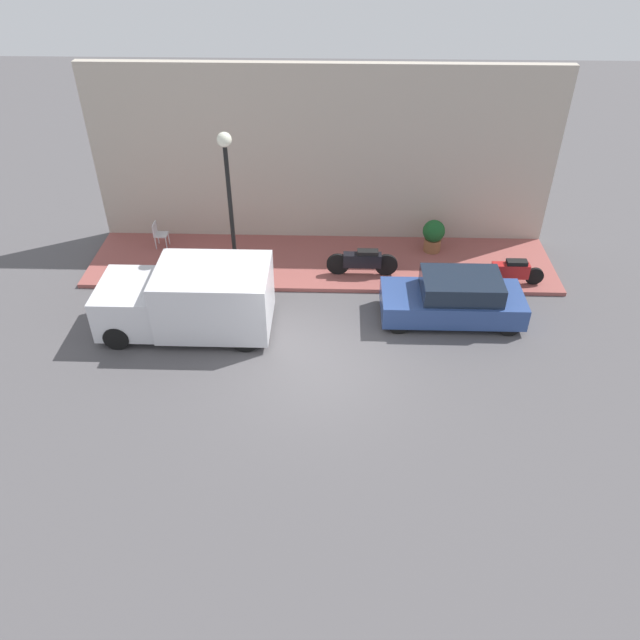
% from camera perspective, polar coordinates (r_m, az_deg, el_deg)
% --- Properties ---
extents(ground_plane, '(60.00, 60.00, 0.00)m').
position_cam_1_polar(ground_plane, '(15.54, -0.41, -4.34)').
color(ground_plane, '#514F51').
extents(sidewalk, '(3.18, 14.26, 0.12)m').
position_cam_1_polar(sidewalk, '(19.51, 0.11, 5.31)').
color(sidewalk, '#934C47').
rests_on(sidewalk, ground_plane).
extents(building_facade, '(0.30, 14.26, 5.58)m').
position_cam_1_polar(building_facade, '(19.85, 0.26, 14.68)').
color(building_facade, '#B2A899').
rests_on(building_facade, ground_plane).
extents(parked_car, '(1.62, 3.81, 1.33)m').
position_cam_1_polar(parked_car, '(17.20, 12.16, 1.90)').
color(parked_car, '#2D4784').
rests_on(parked_car, ground_plane).
extents(delivery_van, '(2.08, 4.47, 1.84)m').
position_cam_1_polar(delivery_van, '(16.63, -11.91, 1.90)').
color(delivery_van, silver).
rests_on(delivery_van, ground_plane).
extents(motorcycle_red, '(0.30, 2.00, 0.78)m').
position_cam_1_polar(motorcycle_red, '(18.97, 17.01, 4.29)').
color(motorcycle_red, '#B21E1E').
rests_on(motorcycle_red, sidewalk).
extents(motorcycle_black, '(0.30, 2.12, 0.82)m').
position_cam_1_polar(motorcycle_black, '(18.61, 3.92, 5.40)').
color(motorcycle_black, black).
rests_on(motorcycle_black, sidewalk).
extents(streetlamp, '(0.39, 0.39, 4.50)m').
position_cam_1_polar(streetlamp, '(17.10, -8.41, 12.45)').
color(streetlamp, black).
rests_on(streetlamp, sidewalk).
extents(potted_plant, '(0.70, 0.70, 1.04)m').
position_cam_1_polar(potted_plant, '(20.06, 10.33, 7.69)').
color(potted_plant, brown).
rests_on(potted_plant, sidewalk).
extents(cafe_chair, '(0.40, 0.40, 0.83)m').
position_cam_1_polar(cafe_chair, '(20.66, -14.52, 7.69)').
color(cafe_chair, silver).
rests_on(cafe_chair, sidewalk).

